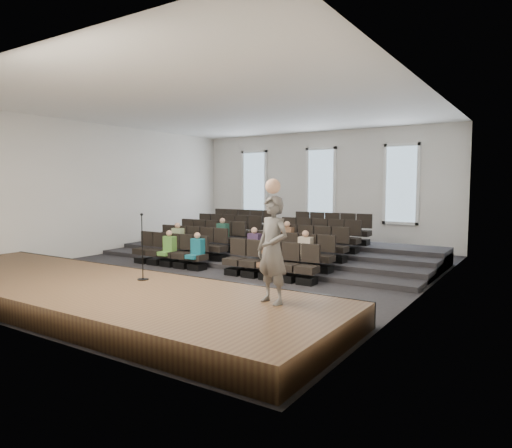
{
  "coord_description": "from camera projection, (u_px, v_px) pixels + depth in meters",
  "views": [
    {
      "loc": [
        8.55,
        -11.49,
        2.67
      ],
      "look_at": [
        0.78,
        0.5,
        1.44
      ],
      "focal_mm": 32.0,
      "sensor_mm": 36.0,
      "label": 1
    }
  ],
  "objects": [
    {
      "name": "wall_right",
      "position": [
        427.0,
        192.0,
        10.99
      ],
      "size": [
        0.04,
        14.0,
        5.0
      ],
      "primitive_type": "cube",
      "color": "silver",
      "rests_on": "ground"
    },
    {
      "name": "ground",
      "position": [
        227.0,
        269.0,
        14.47
      ],
      "size": [
        14.0,
        14.0,
        0.0
      ],
      "primitive_type": "plane",
      "color": "black",
      "rests_on": "ground"
    },
    {
      "name": "audience",
      "position": [
        233.0,
        243.0,
        14.67
      ],
      "size": [
        5.45,
        2.64,
        1.1
      ],
      "color": "#5FA341",
      "rests_on": "seating_rows"
    },
    {
      "name": "stage",
      "position": [
        91.0,
        293.0,
        10.18
      ],
      "size": [
        11.8,
        3.6,
        0.5
      ],
      "primitive_type": "cube",
      "color": "#4E3821",
      "rests_on": "ground"
    },
    {
      "name": "wall_back",
      "position": [
        321.0,
        189.0,
        20.13
      ],
      "size": [
        12.0,
        0.04,
        5.0
      ],
      "primitive_type": "cube",
      "color": "silver",
      "rests_on": "ground"
    },
    {
      "name": "risers",
      "position": [
        277.0,
        251.0,
        17.1
      ],
      "size": [
        11.8,
        4.8,
        0.6
      ],
      "color": "black",
      "rests_on": "ground"
    },
    {
      "name": "seating_rows",
      "position": [
        253.0,
        243.0,
        15.7
      ],
      "size": [
        6.8,
        4.7,
        1.67
      ],
      "color": "black",
      "rests_on": "ground"
    },
    {
      "name": "stage_lip",
      "position": [
        149.0,
        280.0,
        11.66
      ],
      "size": [
        11.8,
        0.06,
        0.52
      ],
      "primitive_type": "cube",
      "color": "black",
      "rests_on": "ground"
    },
    {
      "name": "ceiling",
      "position": [
        226.0,
        109.0,
        14.04
      ],
      "size": [
        12.0,
        14.0,
        0.02
      ],
      "primitive_type": "cube",
      "color": "white",
      "rests_on": "ground"
    },
    {
      "name": "wall_left",
      "position": [
        101.0,
        189.0,
        17.52
      ],
      "size": [
        0.04,
        14.0,
        5.0
      ],
      "primitive_type": "cube",
      "color": "silver",
      "rests_on": "ground"
    },
    {
      "name": "windows",
      "position": [
        321.0,
        184.0,
        20.05
      ],
      "size": [
        8.44,
        0.1,
        3.24
      ],
      "color": "white",
      "rests_on": "wall_back"
    },
    {
      "name": "mic_stand",
      "position": [
        143.0,
        260.0,
        10.43
      ],
      "size": [
        0.26,
        0.26,
        1.54
      ],
      "color": "black",
      "rests_on": "stage"
    },
    {
      "name": "speaker",
      "position": [
        273.0,
        250.0,
        8.32
      ],
      "size": [
        0.82,
        0.65,
        1.98
      ],
      "primitive_type": "imported",
      "rotation": [
        0.0,
        0.0,
        -0.27
      ],
      "color": "#545250",
      "rests_on": "stage"
    }
  ]
}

